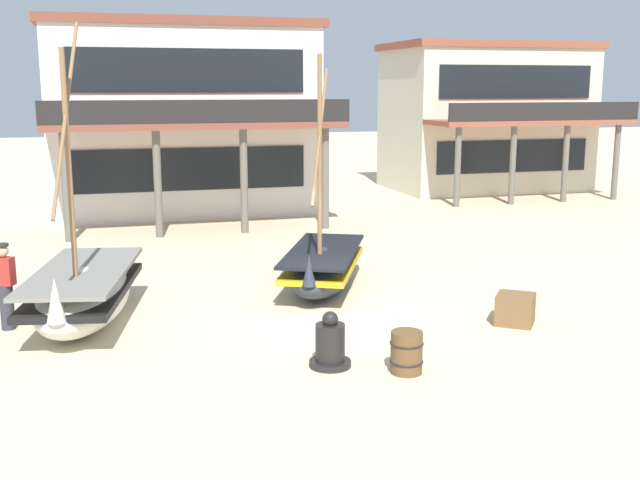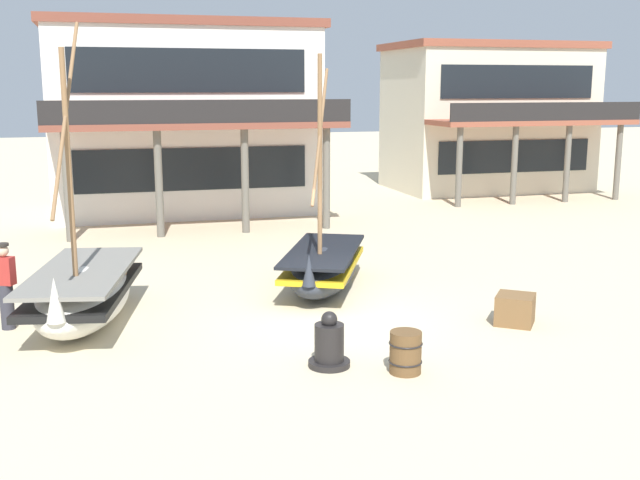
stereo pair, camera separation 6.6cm
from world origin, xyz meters
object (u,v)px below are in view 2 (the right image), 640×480
object	(u,v)px
fishing_boat_centre_large	(323,267)
cargo_crate	(515,309)
fishing_boat_near_left	(83,293)
harbor_building_annex	(487,117)
wooden_barrel	(406,352)
capstan_winch	(329,345)
harbor_building_main	(184,118)
fisherman_by_hull	(6,287)

from	to	relation	value
fishing_boat_centre_large	cargo_crate	size ratio (longest dim) A/B	7.43
fishing_boat_near_left	harbor_building_annex	world-z (taller)	harbor_building_annex
harbor_building_annex	fishing_boat_centre_large	bearing A→B (deg)	-128.37
fishing_boat_centre_large	wooden_barrel	xyz separation A→B (m)	(-0.14, -5.40, -0.19)
capstan_winch	cargo_crate	size ratio (longest dim) A/B	1.34
fishing_boat_centre_large	fishing_boat_near_left	bearing A→B (deg)	-166.56
fishing_boat_centre_large	harbor_building_main	bearing A→B (deg)	98.10
fisherman_by_hull	wooden_barrel	world-z (taller)	fisherman_by_hull
fishing_boat_centre_large	fisherman_by_hull	bearing A→B (deg)	-170.19
fishing_boat_centre_large	capstan_winch	bearing A→B (deg)	-104.75
fisherman_by_hull	cargo_crate	distance (m)	9.87
cargo_crate	harbor_building_main	xyz separation A→B (m)	(-4.70, 16.02, 3.15)
fishing_boat_near_left	cargo_crate	distance (m)	8.47
wooden_barrel	harbor_building_annex	bearing A→B (deg)	59.46
wooden_barrel	capstan_winch	bearing A→B (deg)	150.70
fishing_boat_centre_large	fisherman_by_hull	distance (m)	6.75
fishing_boat_centre_large	capstan_winch	xyz separation A→B (m)	(-1.26, -4.77, -0.17)
fisherman_by_hull	harbor_building_main	xyz separation A→B (m)	(4.87, 13.65, 2.61)
harbor_building_main	harbor_building_annex	world-z (taller)	harbor_building_main
wooden_barrel	harbor_building_main	world-z (taller)	harbor_building_main
fishing_boat_near_left	harbor_building_annex	distance (m)	23.84
fishing_boat_centre_large	harbor_building_main	world-z (taller)	harbor_building_main
fishing_boat_near_left	capstan_winch	bearing A→B (deg)	-41.55
harbor_building_annex	fishing_boat_near_left	bearing A→B (deg)	-136.43
fishing_boat_centre_large	wooden_barrel	size ratio (longest dim) A/B	7.54
fishing_boat_centre_large	fisherman_by_hull	size ratio (longest dim) A/B	3.13
harbor_building_annex	cargo_crate	bearing A→B (deg)	-115.87
wooden_barrel	cargo_crate	world-z (taller)	wooden_barrel
fishing_boat_near_left	fishing_boat_centre_large	bearing A→B (deg)	13.44
harbor_building_main	fisherman_by_hull	bearing A→B (deg)	-109.64
fisherman_by_hull	wooden_barrel	bearing A→B (deg)	-33.14
fishing_boat_near_left	cargo_crate	xyz separation A→B (m)	(8.15, -2.27, -0.33)
cargo_crate	harbor_building_annex	world-z (taller)	harbor_building_annex
wooden_barrel	harbor_building_annex	size ratio (longest dim) A/B	0.08
fishing_boat_near_left	harbor_building_main	size ratio (longest dim) A/B	0.60
fishing_boat_near_left	harbor_building_main	distance (m)	14.45
capstan_winch	cargo_crate	world-z (taller)	capstan_winch
harbor_building_main	harbor_building_annex	size ratio (longest dim) A/B	1.13
fishing_boat_near_left	capstan_winch	xyz separation A→B (m)	(3.97, -3.52, -0.25)
harbor_building_annex	capstan_winch	bearing A→B (deg)	-123.61
capstan_winch	harbor_building_annex	xyz separation A→B (m)	(13.20, 19.86, 2.86)
capstan_winch	cargo_crate	distance (m)	4.36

